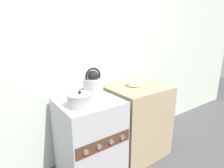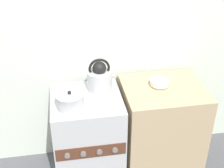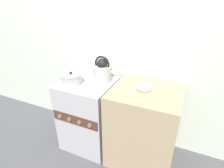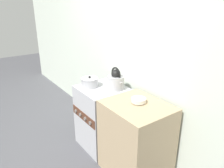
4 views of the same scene
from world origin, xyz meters
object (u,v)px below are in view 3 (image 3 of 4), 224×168
object	(u,v)px
cooking_pot	(71,79)
stove	(89,114)
enamel_bowl	(144,86)
kettle	(102,71)

from	to	relation	value
cooking_pot	stove	bearing A→B (deg)	37.74
cooking_pot	enamel_bowl	size ratio (longest dim) A/B	1.39
kettle	cooking_pot	bearing A→B (deg)	-139.26
kettle	enamel_bowl	distance (m)	0.49
kettle	cooking_pot	distance (m)	0.34
stove	kettle	size ratio (longest dim) A/B	3.00
stove	cooking_pot	size ratio (longest dim) A/B	3.84
stove	enamel_bowl	size ratio (longest dim) A/B	5.33
kettle	enamel_bowl	bearing A→B (deg)	-8.08
cooking_pot	enamel_bowl	distance (m)	0.76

